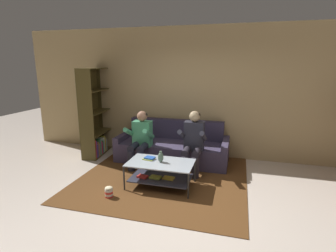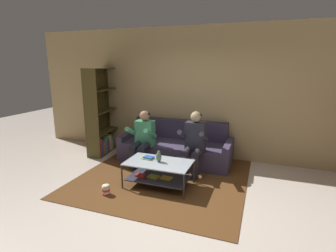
% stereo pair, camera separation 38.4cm
% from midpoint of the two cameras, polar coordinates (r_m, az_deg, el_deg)
% --- Properties ---
extents(ground, '(16.80, 16.80, 0.00)m').
position_cam_midpoint_polar(ground, '(4.14, -3.48, -17.00)').
color(ground, beige).
extents(back_partition, '(8.40, 0.12, 2.90)m').
position_cam_midpoint_polar(back_partition, '(5.98, 4.01, 7.20)').
color(back_partition, tan).
rests_on(back_partition, ground).
extents(couch, '(2.40, 0.92, 0.86)m').
position_cam_midpoint_polar(couch, '(5.80, -0.84, -4.80)').
color(couch, '#3E3550').
rests_on(couch, ground).
extents(person_seated_left, '(0.50, 0.58, 1.16)m').
position_cam_midpoint_polar(person_seated_left, '(5.38, -8.05, -2.50)').
color(person_seated_left, '#222432').
rests_on(person_seated_left, ground).
extents(person_seated_right, '(0.50, 0.58, 1.21)m').
position_cam_midpoint_polar(person_seated_right, '(5.06, 3.33, -3.13)').
color(person_seated_right, '#2A252E').
rests_on(person_seated_right, ground).
extents(coffee_table, '(1.13, 0.66, 0.45)m').
position_cam_midpoint_polar(coffee_table, '(4.60, -4.12, -9.67)').
color(coffee_table, '#ABB5BE').
rests_on(coffee_table, ground).
extents(area_rug, '(3.04, 3.25, 0.01)m').
position_cam_midpoint_polar(area_rug, '(5.18, -2.65, -10.36)').
color(area_rug, brown).
rests_on(area_rug, ground).
extents(vase, '(0.10, 0.10, 0.20)m').
position_cam_midpoint_polar(vase, '(4.52, -4.06, -6.78)').
color(vase, '#526A54').
rests_on(vase, coffee_table).
extents(book_stack, '(0.22, 0.18, 0.04)m').
position_cam_midpoint_polar(book_stack, '(4.69, -6.45, -7.03)').
color(book_stack, '#AAB743').
rests_on(book_stack, coffee_table).
extents(bookshelf, '(0.46, 1.09, 2.00)m').
position_cam_midpoint_polar(bookshelf, '(6.39, -17.47, 0.41)').
color(bookshelf, '#473B19').
rests_on(bookshelf, ground).
extents(popcorn_tub, '(0.13, 0.13, 0.19)m').
position_cam_midpoint_polar(popcorn_tub, '(4.46, -15.24, -13.75)').
color(popcorn_tub, red).
rests_on(popcorn_tub, ground).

